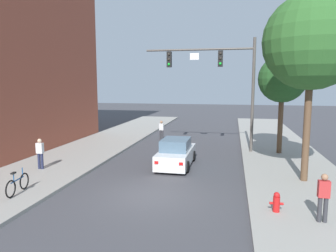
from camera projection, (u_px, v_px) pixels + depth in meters
name	position (u px, v px, depth m)	size (l,w,h in m)	color
ground_plane	(150.00, 195.00, 13.33)	(120.00, 120.00, 0.00)	#424247
sidewalk_left	(14.00, 184.00, 14.62)	(5.00, 60.00, 0.15)	#99968E
sidewalk_right	(315.00, 206.00, 12.03)	(5.00, 60.00, 0.15)	#99968E
traffic_signal_mast	(221.00, 73.00, 21.02)	(7.32, 0.38, 7.50)	#514C47
car_lead_white	(176.00, 154.00, 18.03)	(1.86, 4.25, 1.60)	silver
pedestrian_sidewalk_left_walker	(40.00, 152.00, 16.83)	(0.36, 0.22, 1.64)	#232847
pedestrian_crossing_road	(161.00, 129.00, 26.21)	(0.36, 0.22, 1.64)	#333338
pedestrian_sidewalk_right_walker	(323.00, 195.00, 10.32)	(0.36, 0.22, 1.64)	#333338
bicycle_leaning	(18.00, 184.00, 13.12)	(0.29, 1.76, 0.98)	black
fire_hydrant	(276.00, 202.00, 11.24)	(0.48, 0.24, 0.72)	red
street_tree_nearest	(312.00, 42.00, 14.08)	(4.34, 4.34, 8.57)	brown
street_tree_second	(282.00, 79.00, 20.24)	(3.05, 3.05, 6.38)	brown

